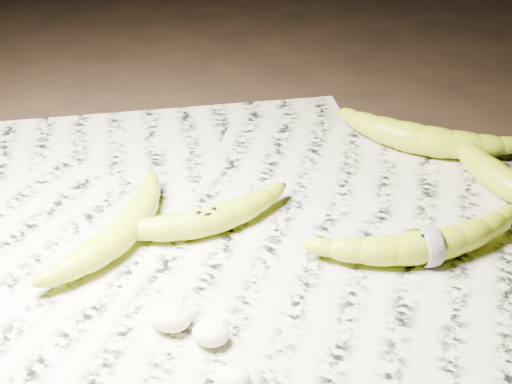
% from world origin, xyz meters
% --- Properties ---
extents(ground, '(3.00, 3.00, 0.00)m').
position_xyz_m(ground, '(0.00, 0.00, 0.00)').
color(ground, black).
rests_on(ground, ground).
extents(newspaper_patch, '(0.90, 0.70, 0.01)m').
position_xyz_m(newspaper_patch, '(0.03, -0.01, 0.00)').
color(newspaper_patch, beige).
rests_on(newspaper_patch, ground).
extents(banana_left_b, '(0.10, 0.19, 0.04)m').
position_xyz_m(banana_left_b, '(-0.10, -0.02, 0.03)').
color(banana_left_b, '#A5C018').
rests_on(banana_left_b, newspaper_patch).
extents(banana_center, '(0.18, 0.14, 0.03)m').
position_xyz_m(banana_center, '(-0.02, 0.02, 0.02)').
color(banana_center, '#A5C018').
rests_on(banana_center, newspaper_patch).
extents(banana_taped, '(0.22, 0.15, 0.04)m').
position_xyz_m(banana_taped, '(0.22, 0.02, 0.03)').
color(banana_taped, '#A5C018').
rests_on(banana_taped, newspaper_patch).
extents(banana_upper_a, '(0.21, 0.10, 0.04)m').
position_xyz_m(banana_upper_a, '(0.21, 0.24, 0.03)').
color(banana_upper_a, '#A5C018').
rests_on(banana_upper_a, newspaper_patch).
extents(banana_upper_b, '(0.16, 0.17, 0.04)m').
position_xyz_m(banana_upper_b, '(0.30, 0.17, 0.03)').
color(banana_upper_b, '#A5C018').
rests_on(banana_upper_b, newspaper_patch).
extents(measuring_tape, '(0.02, 0.04, 0.05)m').
position_xyz_m(measuring_tape, '(0.22, 0.02, 0.03)').
color(measuring_tape, white).
rests_on(measuring_tape, newspaper_patch).
extents(flesh_chunk_a, '(0.04, 0.03, 0.02)m').
position_xyz_m(flesh_chunk_a, '(-0.02, -0.13, 0.02)').
color(flesh_chunk_a, '#FFFAC5').
rests_on(flesh_chunk_a, newspaper_patch).
extents(flesh_chunk_b, '(0.03, 0.03, 0.02)m').
position_xyz_m(flesh_chunk_b, '(0.02, -0.14, 0.02)').
color(flesh_chunk_b, '#FFFAC5').
rests_on(flesh_chunk_b, newspaper_patch).
extents(flesh_chunk_c, '(0.03, 0.03, 0.02)m').
position_xyz_m(flesh_chunk_c, '(0.05, -0.18, 0.02)').
color(flesh_chunk_c, '#FFFAC5').
rests_on(flesh_chunk_c, newspaper_patch).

